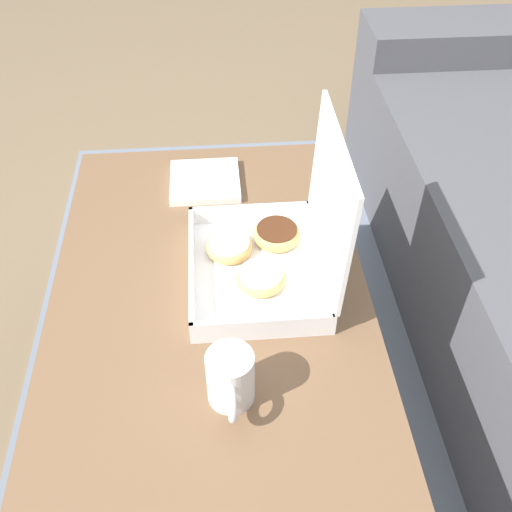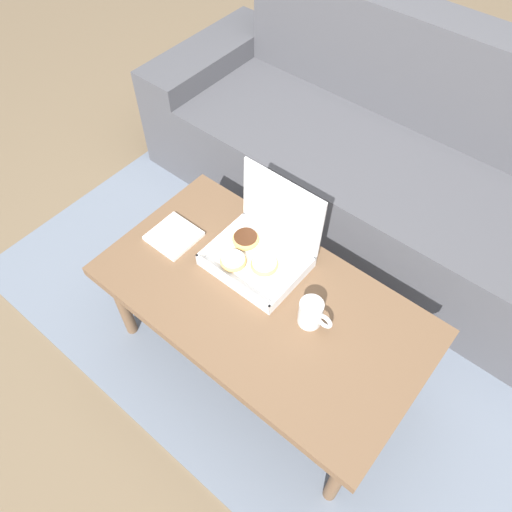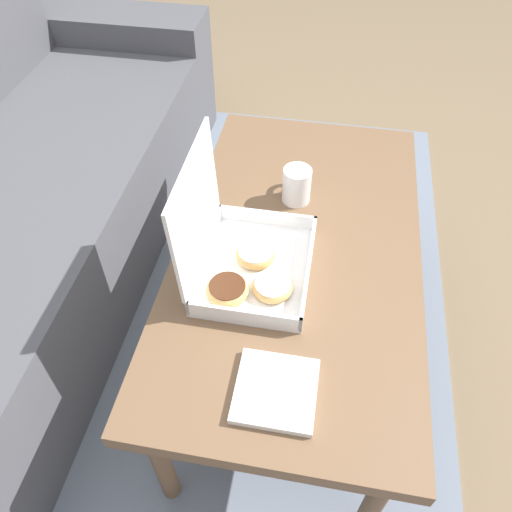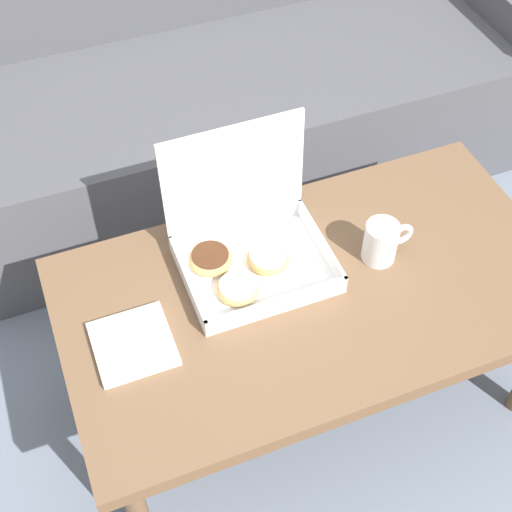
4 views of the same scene
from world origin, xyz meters
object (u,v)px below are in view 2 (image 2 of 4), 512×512
(couch, at_px, (400,174))
(pastry_box, at_px, (259,246))
(coffee_mug, at_px, (312,313))
(coffee_table, at_px, (262,305))

(couch, height_order, pastry_box, couch)
(pastry_box, distance_m, coffee_mug, 0.30)
(couch, distance_m, coffee_table, 0.96)
(couch, bearing_deg, coffee_mug, -79.58)
(pastry_box, relative_size, coffee_mug, 2.72)
(coffee_table, bearing_deg, pastry_box, 133.25)
(couch, bearing_deg, coffee_table, -90.00)
(couch, bearing_deg, pastry_box, -97.97)
(coffee_table, height_order, pastry_box, pastry_box)
(coffee_table, xyz_separation_m, coffee_mug, (0.17, 0.03, 0.09))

